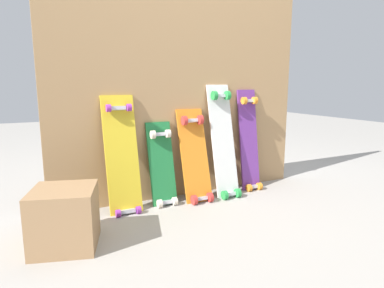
# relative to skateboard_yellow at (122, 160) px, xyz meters

# --- Properties ---
(ground_plane) EXTENTS (12.00, 12.00, 0.00)m
(ground_plane) POSITION_rel_skateboard_yellow_xyz_m (0.51, 0.05, -0.35)
(ground_plane) COLOR #9E9991
(plywood_wall_panel) EXTENTS (1.96, 0.04, 1.60)m
(plywood_wall_panel) POSITION_rel_skateboard_yellow_xyz_m (0.51, 0.12, 0.45)
(plywood_wall_panel) COLOR tan
(plywood_wall_panel) RESTS_ON ground
(skateboard_yellow) EXTENTS (0.22, 0.24, 0.84)m
(skateboard_yellow) POSITION_rel_skateboard_yellow_xyz_m (0.00, 0.00, 0.00)
(skateboard_yellow) COLOR gold
(skateboard_yellow) RESTS_ON ground
(skateboard_green) EXTENTS (0.18, 0.21, 0.64)m
(skateboard_green) POSITION_rel_skateboard_yellow_xyz_m (0.29, 0.01, -0.09)
(skateboard_green) COLOR #1E7238
(skateboard_green) RESTS_ON ground
(skateboard_orange) EXTENTS (0.21, 0.27, 0.72)m
(skateboard_orange) POSITION_rel_skateboard_yellow_xyz_m (0.53, -0.02, -0.05)
(skateboard_orange) COLOR orange
(skateboard_orange) RESTS_ON ground
(skateboard_white) EXTENTS (0.18, 0.27, 0.90)m
(skateboard_white) POSITION_rel_skateboard_yellow_xyz_m (0.77, -0.02, 0.04)
(skateboard_white) COLOR silver
(skateboard_white) RESTS_ON ground
(skateboard_purple) EXTENTS (0.16, 0.19, 0.86)m
(skateboard_purple) POSITION_rel_skateboard_yellow_xyz_m (1.04, 0.03, 0.02)
(skateboard_purple) COLOR #6B338C
(skateboard_purple) RESTS_ON ground
(wooden_crate) EXTENTS (0.39, 0.39, 0.31)m
(wooden_crate) POSITION_rel_skateboard_yellow_xyz_m (-0.40, -0.37, -0.19)
(wooden_crate) COLOR #99724C
(wooden_crate) RESTS_ON ground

